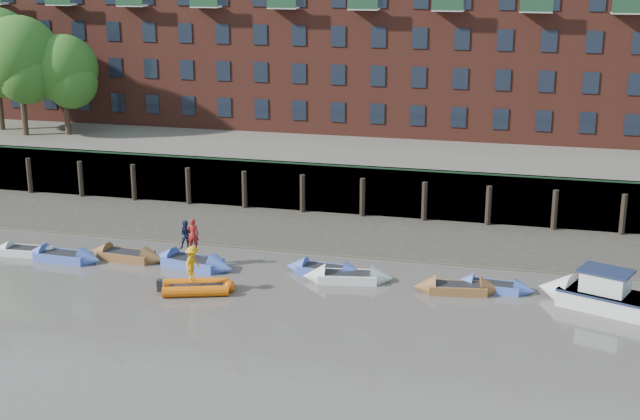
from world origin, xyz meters
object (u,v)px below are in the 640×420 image
(rowboat_2, at_px, (127,256))
(person_rower_a, at_px, (193,234))
(rowboat_7, at_px, (493,287))
(rib_tender, at_px, (199,287))
(rowboat_1, at_px, (63,256))
(rowboat_6, at_px, (458,288))
(rowboat_5, at_px, (348,277))
(rowboat_3, at_px, (193,263))
(person_rower_b, at_px, (186,235))
(person_rib_crew, at_px, (192,264))
(rowboat_4, at_px, (325,270))
(motor_launch, at_px, (591,293))
(rowboat_0, at_px, (27,251))

(rowboat_2, distance_m, person_rower_a, 4.43)
(rowboat_7, relative_size, rib_tender, 1.13)
(rowboat_1, distance_m, person_rower_a, 7.68)
(rowboat_6, bearing_deg, person_rower_a, 170.48)
(rowboat_5, xyz_separation_m, rowboat_6, (5.71, -0.18, -0.01))
(rowboat_3, xyz_separation_m, person_rower_b, (-0.35, 0.12, 1.52))
(rib_tender, bearing_deg, rowboat_5, 7.29)
(rowboat_3, xyz_separation_m, person_rib_crew, (1.46, -3.52, 1.26))
(rowboat_4, distance_m, rowboat_7, 8.84)
(rib_tender, relative_size, motor_launch, 0.58)
(person_rower_a, bearing_deg, rowboat_3, 39.07)
(rowboat_6, distance_m, person_rib_crew, 13.37)
(rowboat_4, xyz_separation_m, person_rib_crew, (-5.81, -4.17, 1.29))
(rowboat_3, distance_m, rowboat_4, 7.30)
(rowboat_0, distance_m, rowboat_1, 2.51)
(rowboat_6, height_order, motor_launch, motor_launch)
(rowboat_0, bearing_deg, rowboat_3, -1.14)
(rowboat_5, relative_size, rowboat_6, 1.06)
(rowboat_7, bearing_deg, rowboat_1, -172.96)
(person_rib_crew, bearing_deg, rowboat_5, -60.03)
(rowboat_3, height_order, motor_launch, motor_launch)
(rowboat_6, bearing_deg, rowboat_3, 170.75)
(rowboat_0, bearing_deg, rowboat_5, -2.37)
(rib_tender, distance_m, person_rib_crew, 1.28)
(rowboat_7, bearing_deg, person_rower_a, -174.52)
(rowboat_2, relative_size, person_rower_a, 2.69)
(rowboat_3, bearing_deg, motor_launch, 10.41)
(rowboat_7, distance_m, rib_tender, 14.88)
(rowboat_7, bearing_deg, rowboat_4, -177.31)
(rowboat_0, relative_size, person_rower_a, 2.38)
(rowboat_1, relative_size, person_rower_b, 2.94)
(rowboat_5, bearing_deg, rib_tender, -164.07)
(rowboat_0, height_order, rib_tender, rowboat_0)
(person_rib_crew, bearing_deg, rowboat_0, 78.96)
(rowboat_4, height_order, rowboat_6, rowboat_6)
(rowboat_0, xyz_separation_m, rib_tender, (11.61, -3.06, 0.06))
(rowboat_7, bearing_deg, motor_launch, -6.78)
(rowboat_1, distance_m, rowboat_2, 3.50)
(rowboat_0, height_order, person_rower_b, person_rower_b)
(rowboat_3, xyz_separation_m, rowboat_6, (14.37, -0.27, -0.03))
(rowboat_7, distance_m, motor_launch, 4.80)
(rowboat_6, relative_size, person_rower_b, 2.88)
(person_rower_a, xyz_separation_m, person_rower_b, (-0.41, 0.06, -0.08))
(rowboat_7, xyz_separation_m, rib_tender, (-14.37, -3.83, 0.06))
(rowboat_3, xyz_separation_m, person_rower_a, (0.06, 0.07, 1.61))
(rowboat_3, distance_m, rib_tender, 3.83)
(rowboat_2, relative_size, rowboat_3, 0.91)
(person_rower_a, bearing_deg, motor_launch, 171.44)
(motor_launch, bearing_deg, person_rib_crew, 30.34)
(rowboat_2, distance_m, rowboat_5, 12.72)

